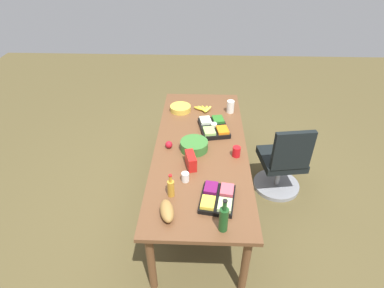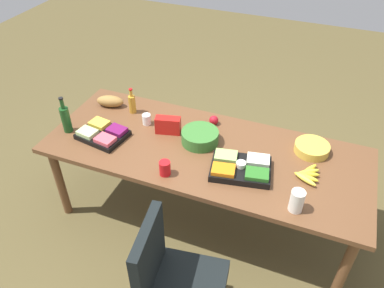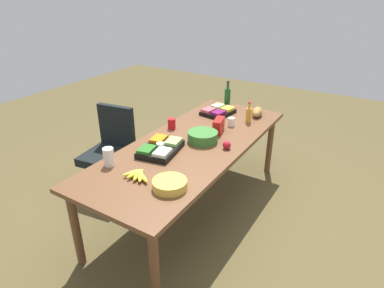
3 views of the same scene
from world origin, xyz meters
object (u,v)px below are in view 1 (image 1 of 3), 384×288
at_px(mayo_jar, 230,107).
at_px(apple_red, 169,145).
at_px(salad_bowl, 194,145).
at_px(paper_cup, 185,177).
at_px(fruit_platter, 218,198).
at_px(banana_bunch, 204,109).
at_px(chip_bowl, 180,108).
at_px(veggie_tray, 214,127).
at_px(conference_table, 201,151).
at_px(bread_loaf, 167,211).
at_px(dressing_bottle, 171,188).
at_px(wine_bottle, 224,219).
at_px(office_chair, 282,166).
at_px(chip_bag_red, 191,161).
at_px(red_solo_cup, 236,152).

bearing_deg(mayo_jar, apple_red, 138.61).
height_order(salad_bowl, mayo_jar, mayo_jar).
bearing_deg(paper_cup, fruit_platter, -130.31).
bearing_deg(banana_bunch, salad_bowl, 173.34).
bearing_deg(mayo_jar, chip_bowl, 88.51).
xyz_separation_m(paper_cup, veggie_tray, (0.88, -0.28, -0.01)).
distance_m(conference_table, bread_loaf, 1.02).
height_order(fruit_platter, dressing_bottle, dressing_bottle).
bearing_deg(fruit_platter, apple_red, 32.79).
xyz_separation_m(apple_red, dressing_bottle, (-0.71, -0.09, 0.05)).
bearing_deg(mayo_jar, paper_cup, 159.33).
bearing_deg(fruit_platter, mayo_jar, -7.51).
bearing_deg(dressing_bottle, apple_red, 7.19).
bearing_deg(wine_bottle, mayo_jar, -5.29).
xyz_separation_m(salad_bowl, bread_loaf, (-0.92, 0.19, 0.00)).
relative_size(mayo_jar, bread_loaf, 0.65).
distance_m(apple_red, mayo_jar, 1.05).
distance_m(office_chair, veggie_tray, 0.93).
xyz_separation_m(conference_table, banana_bunch, (0.77, -0.03, 0.09)).
relative_size(chip_bag_red, mayo_jar, 1.28).
relative_size(banana_bunch, mayo_jar, 1.56).
bearing_deg(bread_loaf, red_solo_cup, -37.28).
bearing_deg(chip_bowl, wine_bottle, -166.33).
height_order(conference_table, paper_cup, paper_cup).
xyz_separation_m(salad_bowl, mayo_jar, (0.81, -0.43, 0.03)).
height_order(veggie_tray, bread_loaf, bread_loaf).
height_order(chip_bag_red, bread_loaf, chip_bag_red).
height_order(conference_table, office_chair, office_chair).
height_order(red_solo_cup, dressing_bottle, dressing_bottle).
height_order(salad_bowl, veggie_tray, salad_bowl).
height_order(salad_bowl, dressing_bottle, dressing_bottle).
xyz_separation_m(paper_cup, red_solo_cup, (0.39, -0.50, 0.01)).
xyz_separation_m(veggie_tray, chip_bowl, (0.44, 0.41, -0.00)).
bearing_deg(wine_bottle, salad_bowl, 13.77).
xyz_separation_m(salad_bowl, red_solo_cup, (-0.10, -0.43, 0.01)).
bearing_deg(bread_loaf, banana_bunch, -9.32).
distance_m(banana_bunch, mayo_jar, 0.33).
bearing_deg(paper_cup, dressing_bottle, 149.52).
bearing_deg(red_solo_cup, office_chair, -60.36).
relative_size(bread_loaf, chip_bowl, 0.93).
bearing_deg(conference_table, veggie_tray, -24.17).
relative_size(paper_cup, apple_red, 1.18).
xyz_separation_m(red_solo_cup, apple_red, (0.12, 0.70, -0.02)).
height_order(conference_table, mayo_jar, mayo_jar).
bearing_deg(banana_bunch, dressing_bottle, 169.74).
relative_size(mayo_jar, dressing_bottle, 0.68).
height_order(salad_bowl, wine_bottle, wine_bottle).
xyz_separation_m(chip_bowl, dressing_bottle, (-1.51, -0.02, 0.05)).
xyz_separation_m(office_chair, salad_bowl, (-0.24, 1.03, 0.44)).
bearing_deg(conference_table, bread_loaf, 165.29).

